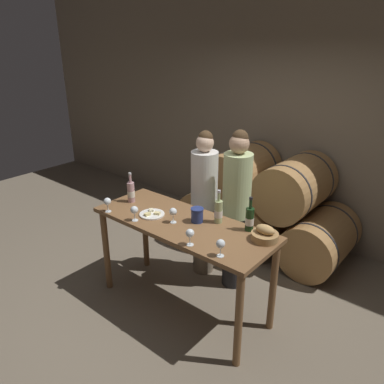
{
  "coord_description": "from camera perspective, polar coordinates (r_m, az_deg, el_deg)",
  "views": [
    {
      "loc": [
        2.02,
        -2.29,
        2.49
      ],
      "look_at": [
        0.0,
        0.14,
        1.19
      ],
      "focal_mm": 35.0,
      "sensor_mm": 36.0,
      "label": 1
    }
  ],
  "objects": [
    {
      "name": "ground_plane",
      "position": [
        3.94,
        -1.31,
        -16.85
      ],
      "size": [
        10.0,
        10.0,
        0.0
      ],
      "primitive_type": "plane",
      "color": "#726654"
    },
    {
      "name": "stone_wall_back",
      "position": [
        4.97,
        15.41,
        11.23
      ],
      "size": [
        10.0,
        0.12,
        3.2
      ],
      "color": "gray",
      "rests_on": "ground_plane"
    },
    {
      "name": "barrel_stack",
      "position": [
        4.76,
        11.08,
        -2.03
      ],
      "size": [
        2.13,
        0.95,
        1.25
      ],
      "color": "#A87A47",
      "rests_on": "ground_plane"
    },
    {
      "name": "tasting_table",
      "position": [
        3.49,
        -1.43,
        -6.47
      ],
      "size": [
        1.76,
        0.68,
        0.94
      ],
      "color": "brown",
      "rests_on": "ground_plane"
    },
    {
      "name": "person_left",
      "position": [
        4.04,
        1.85,
        -1.62
      ],
      "size": [
        0.29,
        0.29,
        1.64
      ],
      "color": "#756651",
      "rests_on": "ground_plane"
    },
    {
      "name": "person_right",
      "position": [
        3.81,
        6.73,
        -2.63
      ],
      "size": [
        0.29,
        0.29,
        1.71
      ],
      "color": "#232326",
      "rests_on": "ground_plane"
    },
    {
      "name": "wine_bottle_red",
      "position": [
        3.27,
        8.77,
        -4.1
      ],
      "size": [
        0.08,
        0.08,
        0.31
      ],
      "color": "#193819",
      "rests_on": "tasting_table"
    },
    {
      "name": "wine_bottle_white",
      "position": [
        3.37,
        4.05,
        -2.97
      ],
      "size": [
        0.08,
        0.08,
        0.31
      ],
      "color": "#ADBC7F",
      "rests_on": "tasting_table"
    },
    {
      "name": "wine_bottle_rose",
      "position": [
        3.84,
        -9.28,
        0.02
      ],
      "size": [
        0.08,
        0.08,
        0.31
      ],
      "color": "#BC8E93",
      "rests_on": "tasting_table"
    },
    {
      "name": "blue_crock",
      "position": [
        3.39,
        0.79,
        -3.44
      ],
      "size": [
        0.12,
        0.12,
        0.13
      ],
      "color": "navy",
      "rests_on": "tasting_table"
    },
    {
      "name": "bread_basket",
      "position": [
        3.16,
        11.04,
        -6.38
      ],
      "size": [
        0.23,
        0.23,
        0.14
      ],
      "color": "#A87F4C",
      "rests_on": "tasting_table"
    },
    {
      "name": "cheese_plate",
      "position": [
        3.57,
        -6.12,
        -3.35
      ],
      "size": [
        0.24,
        0.24,
        0.04
      ],
      "color": "white",
      "rests_on": "tasting_table"
    },
    {
      "name": "wine_glass_far_left",
      "position": [
        3.66,
        -12.77,
        -1.46
      ],
      "size": [
        0.07,
        0.07,
        0.14
      ],
      "color": "white",
      "rests_on": "tasting_table"
    },
    {
      "name": "wine_glass_left",
      "position": [
        3.44,
        -8.78,
        -2.77
      ],
      "size": [
        0.07,
        0.07,
        0.14
      ],
      "color": "white",
      "rests_on": "tasting_table"
    },
    {
      "name": "wine_glass_center",
      "position": [
        3.37,
        -2.91,
        -3.08
      ],
      "size": [
        0.07,
        0.07,
        0.14
      ],
      "color": "white",
      "rests_on": "tasting_table"
    },
    {
      "name": "wine_glass_right",
      "position": [
        3.01,
        -0.31,
        -6.36
      ],
      "size": [
        0.07,
        0.07,
        0.14
      ],
      "color": "white",
      "rests_on": "tasting_table"
    },
    {
      "name": "wine_glass_far_right",
      "position": [
        2.87,
        4.38,
        -7.95
      ],
      "size": [
        0.07,
        0.07,
        0.14
      ],
      "color": "white",
      "rests_on": "tasting_table"
    }
  ]
}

